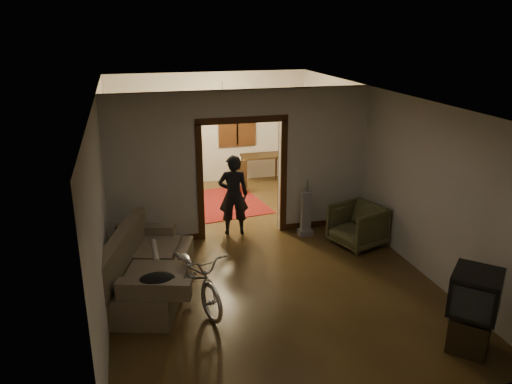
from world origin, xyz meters
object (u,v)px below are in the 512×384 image
object	(u,v)px
sofa	(150,262)
desk	(262,170)
bicycle	(194,275)
person	(233,195)
locker	(162,158)
armchair	(358,226)

from	to	relation	value
sofa	desk	world-z (taller)	sofa
bicycle	desk	xyz separation A→B (m)	(2.49, 5.29, -0.08)
desk	person	bearing A→B (deg)	-100.25
person	locker	size ratio (longest dim) A/B	0.95
sofa	locker	size ratio (longest dim) A/B	1.32
sofa	armchair	world-z (taller)	sofa
sofa	person	world-z (taller)	person
armchair	person	world-z (taller)	person
sofa	bicycle	world-z (taller)	sofa
sofa	person	bearing A→B (deg)	64.42
armchair	desk	xyz separation A→B (m)	(-0.71, 4.05, -0.01)
locker	armchair	bearing A→B (deg)	-32.79
person	desk	world-z (taller)	person
bicycle	person	size ratio (longest dim) A/B	1.08
desk	armchair	bearing A→B (deg)	-65.02
person	locker	distance (m)	3.23
locker	desk	size ratio (longest dim) A/B	1.64
sofa	desk	bearing A→B (deg)	74.04
sofa	desk	size ratio (longest dim) A/B	2.16
bicycle	armchair	size ratio (longest dim) A/B	2.01
locker	desk	bearing A→B (deg)	17.03
bicycle	locker	bearing A→B (deg)	72.24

